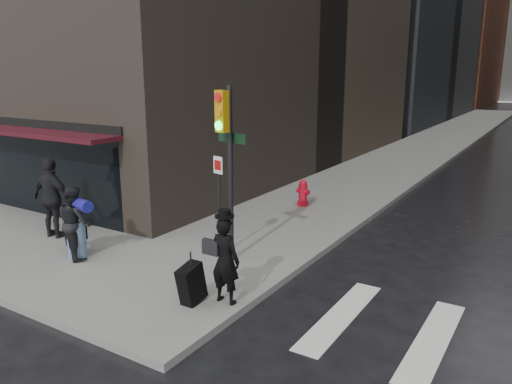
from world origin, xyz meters
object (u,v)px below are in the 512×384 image
(man_greycoat, at_px, (52,198))
(traffic_light, at_px, (226,151))
(man_jeans, at_px, (75,222))
(fire_hydrant, at_px, (303,194))
(man_overcoat, at_px, (218,264))

(man_greycoat, bearing_deg, traffic_light, -173.02)
(man_jeans, distance_m, traffic_light, 3.79)
(traffic_light, xyz_separation_m, fire_hydrant, (-0.67, 5.08, -2.11))
(traffic_light, relative_size, fire_hydrant, 4.70)
(man_overcoat, height_order, man_jeans, man_overcoat)
(man_overcoat, relative_size, fire_hydrant, 2.20)
(man_jeans, bearing_deg, fire_hydrant, -87.95)
(man_greycoat, relative_size, traffic_light, 0.53)
(man_greycoat, xyz_separation_m, traffic_light, (4.67, 0.98, 1.46))
(traffic_light, bearing_deg, man_greycoat, -154.19)
(traffic_light, distance_m, fire_hydrant, 5.55)
(man_overcoat, xyz_separation_m, fire_hydrant, (-1.73, 6.86, -0.38))
(man_overcoat, relative_size, man_greycoat, 0.88)
(man_jeans, bearing_deg, man_greycoat, -0.31)
(man_greycoat, height_order, fire_hydrant, man_greycoat)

